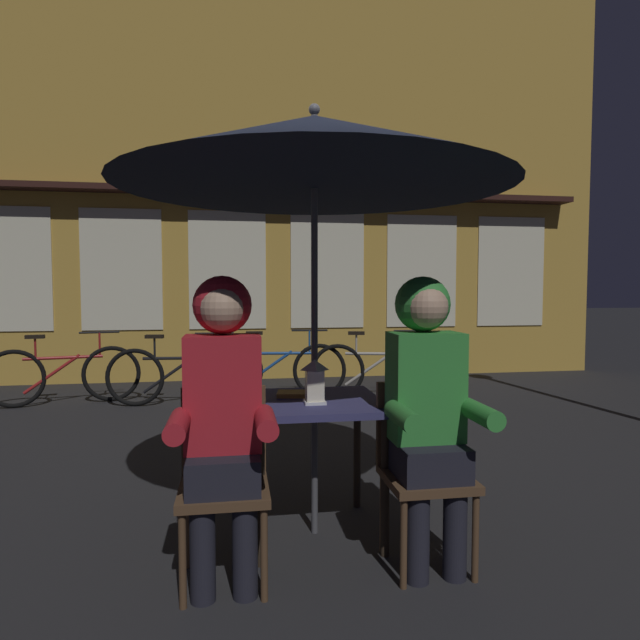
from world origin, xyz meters
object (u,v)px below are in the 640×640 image
cafe_table (315,418)px  person_right_hooded (427,392)px  patio_umbrella (314,152)px  person_left_hooded (223,399)px  bicycle_nearest (64,375)px  book (295,394)px  bicycle_second (180,375)px  chair_left (224,472)px  bicycle_fourth (379,370)px  chair_right (422,462)px  bicycle_third (278,369)px  lantern (315,380)px

cafe_table → person_right_hooded: 0.67m
patio_umbrella → person_left_hooded: (-0.48, -0.43, -1.21)m
cafe_table → patio_umbrella: (0.00, 0.00, 1.42)m
bicycle_nearest → book: bearing=-57.6°
bicycle_second → chair_left: bearing=-81.7°
person_right_hooded → bicycle_fourth: size_ratio=0.85×
chair_left → bicycle_nearest: (-1.88, 4.06, -0.14)m
book → bicycle_nearest: bearing=131.3°
chair_right → bicycle_third: size_ratio=0.52×
person_right_hooded → bicycle_third: bearing=95.2°
patio_umbrella → chair_left: 1.68m
lantern → chair_left: 0.65m
person_left_hooded → bicycle_second: 3.92m
chair_left → bicycle_fourth: size_ratio=0.53×
bicycle_nearest → bicycle_fourth: 3.69m
cafe_table → bicycle_second: bearing=106.8°
person_left_hooded → bicycle_second: (-0.56, 3.85, -0.50)m
bicycle_second → bicycle_third: bearing=14.1°
chair_left → person_right_hooded: (0.96, -0.06, 0.36)m
lantern → bicycle_nearest: lantern is taller
chair_left → bicycle_nearest: bearing=114.9°
chair_left → bicycle_fourth: (1.80, 3.84, -0.14)m
chair_left → bicycle_second: chair_left is taller
chair_right → bicycle_third: chair_right is taller
chair_left → person_left_hooded: size_ratio=0.62×
person_left_hooded → bicycle_fourth: (1.80, 3.90, -0.50)m
patio_umbrella → bicycle_fourth: bearing=69.2°
person_left_hooded → bicycle_fourth: size_ratio=0.85×
cafe_table → person_right_hooded: size_ratio=0.53×
cafe_table → bicycle_nearest: size_ratio=0.45×
person_left_hooded → bicycle_second: size_ratio=0.83×
patio_umbrella → bicycle_third: 4.09m
bicycle_second → bicycle_fourth: (2.36, 0.05, 0.00)m
patio_umbrella → chair_right: bearing=-37.5°
chair_left → chair_right: 0.96m
bicycle_second → bicycle_third: (1.14, 0.29, 0.00)m
chair_right → person_right_hooded: size_ratio=0.62×
patio_umbrella → person_right_hooded: size_ratio=1.65×
chair_left → book: chair_left is taller
book → lantern: bearing=-60.7°
chair_left → person_right_hooded: 1.03m
lantern → bicycle_fourth: size_ratio=0.14×
cafe_table → person_left_hooded: person_left_hooded is taller
lantern → chair_left: bearing=-150.2°
lantern → book: lantern is taller
bicycle_nearest → chair_left: bearing=-65.1°
bicycle_third → book: 3.63m
cafe_table → chair_right: bearing=-37.5°
book → cafe_table: bearing=-40.1°
chair_left → bicycle_third: 4.12m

